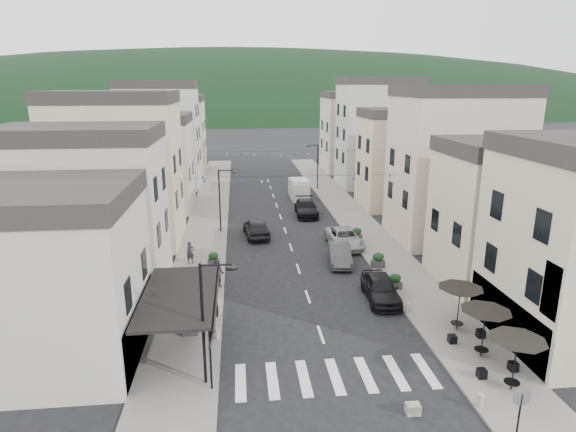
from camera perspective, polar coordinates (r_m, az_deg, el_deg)
name	(u,v)px	position (r m, az deg, el deg)	size (l,w,h in m)	color
ground	(344,403)	(22.72, 6.67, -21.14)	(700.00, 700.00, 0.00)	black
sidewalk_left	(209,216)	(51.65, -9.32, 0.05)	(4.00, 76.00, 0.12)	slate
sidewalk_right	(348,212)	(52.90, 7.11, 0.50)	(4.00, 76.00, 0.12)	slate
hill_backdrop	(243,107)	(318.10, -5.39, 12.79)	(640.00, 360.00, 70.00)	black
boutique_building	(9,287)	(27.06, -30.14, -7.33)	(12.00, 8.00, 8.00)	#B5B1A6
boutique_awning	(184,297)	(25.18, -12.25, -9.32)	(3.77, 7.50, 3.28)	black
buildings_row_left	(147,152)	(56.93, -16.39, 7.27)	(10.20, 54.16, 14.00)	#B5B1A6
buildings_row_right	(400,148)	(57.99, 13.10, 7.82)	(10.20, 54.16, 14.50)	#B9AC93
cafe_terrace	(485,316)	(26.31, 22.35, -10.89)	(2.50, 8.10, 2.53)	black
streetlamp_left_near	(209,312)	(22.10, -9.39, -11.11)	(1.70, 0.56, 6.00)	black
streetlamp_left_far	(222,194)	(44.88, -7.78, 2.59)	(1.70, 0.56, 6.00)	black
streetlamp_right_far	(316,162)	(63.37, 3.29, 6.40)	(1.70, 0.56, 6.00)	black
traffic_sign	(520,408)	(20.97, 25.82, -19.75)	(0.70, 0.07, 2.70)	black
bollards	(322,332)	(27.03, 4.11, -13.58)	(11.66, 10.26, 0.60)	gray
bunting_near	(290,180)	(40.77, 0.20, 4.26)	(19.00, 0.28, 0.62)	black
bunting_far	(275,154)	(56.49, -1.58, 7.34)	(19.00, 0.28, 0.62)	black
parked_car_a	(381,288)	(31.85, 10.93, -8.36)	(1.96, 4.86, 1.66)	black
parked_car_b	(340,254)	(37.66, 6.14, -4.50)	(1.61, 4.63, 1.53)	#38383B
parked_car_c	(344,238)	(41.62, 6.69, -2.59)	(2.51, 5.44, 1.51)	#989AA1
parked_car_d	(306,208)	(51.21, 2.18, 0.97)	(2.26, 5.56, 1.61)	black
parked_car_e	(256,227)	(44.06, -3.77, -1.36)	(2.03, 5.06, 1.72)	black
delivery_van	(299,189)	(58.90, 1.29, 3.27)	(2.08, 5.13, 2.44)	silver
pedestrian_a	(190,252)	(37.88, -11.51, -4.26)	(0.63, 0.41, 1.72)	black
pedestrian_b	(218,274)	(33.19, -8.35, -6.80)	(0.92, 0.72, 1.89)	black
concrete_block_b	(413,409)	(22.51, 14.59, -21.25)	(0.60, 0.45, 0.45)	gray
planter_la	(190,326)	(27.70, -11.57, -12.69)	(0.89, 0.50, 0.99)	#2A2A2C
planter_lb	(213,259)	(37.39, -8.83, -5.01)	(0.89, 0.50, 0.99)	#303033
planter_ra	(395,281)	(33.56, 12.54, -7.56)	(0.95, 0.54, 1.05)	#333335
planter_rb	(378,260)	(37.04, 10.63, -5.16)	(1.10, 0.71, 1.15)	#2F3032
planter_rc	(357,234)	(43.14, 8.13, -2.11)	(1.10, 0.74, 1.13)	#333336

